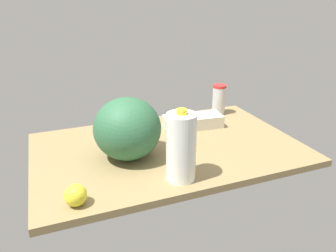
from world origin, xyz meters
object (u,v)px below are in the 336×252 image
at_px(milk_jug, 181,147).
at_px(lemon_near_front, 76,195).
at_px(egg_carton, 193,122).
at_px(watermelon, 127,129).
at_px(tumbler_cup, 219,99).
at_px(orange_by_jug, 114,121).

distance_m(milk_jug, lemon_near_front, 0.40).
bearing_deg(egg_carton, lemon_near_front, 41.09).
relative_size(watermelon, milk_jug, 1.01).
xyz_separation_m(egg_carton, tumbler_cup, (-0.22, -0.13, 0.05)).
bearing_deg(lemon_near_front, egg_carton, -144.43).
relative_size(milk_jug, orange_by_jug, 3.41).
height_order(watermelon, lemon_near_front, watermelon).
distance_m(lemon_near_front, orange_by_jug, 0.66).
xyz_separation_m(watermelon, lemon_near_front, (0.25, 0.27, -0.09)).
bearing_deg(milk_jug, orange_by_jug, -77.51).
bearing_deg(tumbler_cup, lemon_near_front, 34.25).
relative_size(milk_jug, lemon_near_front, 3.71).
distance_m(egg_carton, tumbler_cup, 0.26).
bearing_deg(watermelon, lemon_near_front, 46.75).
height_order(lemon_near_front, orange_by_jug, orange_by_jug).
height_order(milk_jug, orange_by_jug, milk_jug).
bearing_deg(tumbler_cup, watermelon, 27.74).
xyz_separation_m(milk_jug, lemon_near_front, (0.39, 0.03, -0.09)).
relative_size(lemon_near_front, orange_by_jug, 0.92).
bearing_deg(milk_jug, watermelon, -60.20).
xyz_separation_m(watermelon, egg_carton, (-0.40, -0.20, -0.10)).
bearing_deg(orange_by_jug, tumbler_cup, 179.53).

